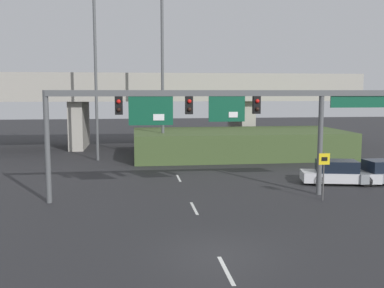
{
  "coord_description": "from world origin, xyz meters",
  "views": [
    {
      "loc": [
        -2.89,
        -15.36,
        5.8
      ],
      "look_at": [
        0.0,
        7.05,
        3.13
      ],
      "focal_mm": 42.0,
      "sensor_mm": 36.0,
      "label": 1
    }
  ],
  "objects_px": {
    "highway_light_pole_near": "(95,56)",
    "signal_gantry": "(212,109)",
    "speed_limit_sign": "(324,169)",
    "highway_light_pole_far": "(162,68)",
    "parked_sedan_near_right": "(339,173)"
  },
  "relations": [
    {
      "from": "highway_light_pole_near",
      "to": "signal_gantry",
      "type": "bearing_deg",
      "value": -63.3
    },
    {
      "from": "signal_gantry",
      "to": "highway_light_pole_near",
      "type": "distance_m",
      "value": 16.58
    },
    {
      "from": "signal_gantry",
      "to": "speed_limit_sign",
      "type": "height_order",
      "value": "signal_gantry"
    },
    {
      "from": "highway_light_pole_near",
      "to": "highway_light_pole_far",
      "type": "height_order",
      "value": "highway_light_pole_near"
    },
    {
      "from": "highway_light_pole_near",
      "to": "parked_sedan_near_right",
      "type": "relative_size",
      "value": 3.36
    },
    {
      "from": "signal_gantry",
      "to": "speed_limit_sign",
      "type": "distance_m",
      "value": 6.69
    },
    {
      "from": "signal_gantry",
      "to": "speed_limit_sign",
      "type": "bearing_deg",
      "value": -13.3
    },
    {
      "from": "signal_gantry",
      "to": "highway_light_pole_far",
      "type": "bearing_deg",
      "value": 97.56
    },
    {
      "from": "signal_gantry",
      "to": "highway_light_pole_far",
      "type": "relative_size",
      "value": 1.28
    },
    {
      "from": "highway_light_pole_far",
      "to": "parked_sedan_near_right",
      "type": "distance_m",
      "value": 16.54
    },
    {
      "from": "signal_gantry",
      "to": "speed_limit_sign",
      "type": "relative_size",
      "value": 7.2
    },
    {
      "from": "signal_gantry",
      "to": "highway_light_pole_near",
      "type": "bearing_deg",
      "value": 116.7
    },
    {
      "from": "speed_limit_sign",
      "to": "highway_light_pole_near",
      "type": "bearing_deg",
      "value": 129.49
    },
    {
      "from": "highway_light_pole_near",
      "to": "highway_light_pole_far",
      "type": "distance_m",
      "value": 5.6
    },
    {
      "from": "signal_gantry",
      "to": "highway_light_pole_far",
      "type": "height_order",
      "value": "highway_light_pole_far"
    }
  ]
}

